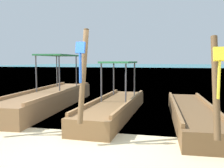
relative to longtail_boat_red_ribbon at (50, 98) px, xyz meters
The scene contains 5 objects.
ground 4.87m from the longtail_boat_red_ribbon, 56.57° to the right, with size 120.00×120.00×0.00m, color beige.
sea_water 57.23m from the longtail_boat_red_ribbon, 87.32° to the left, with size 120.00×120.00×0.00m, color #147A89.
longtail_boat_red_ribbon is the anchor object (origin of this frame).
longtail_boat_blue_ribbon 2.91m from the longtail_boat_red_ribbon, 17.74° to the right, with size 1.33×5.76×2.54m.
longtail_boat_yellow_ribbon 5.34m from the longtail_boat_red_ribbon, 13.32° to the right, with size 1.36×5.98×2.30m.
Camera 1 is at (1.86, -4.73, 1.83)m, focal length 39.81 mm.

